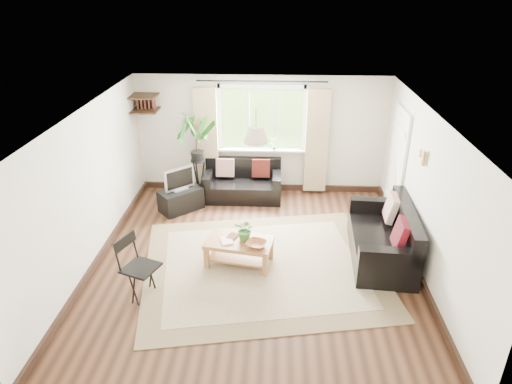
{
  "coord_description": "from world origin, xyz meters",
  "views": [
    {
      "loc": [
        0.31,
        -6.02,
        4.13
      ],
      "look_at": [
        0.0,
        0.4,
        1.05
      ],
      "focal_mm": 32.0,
      "sensor_mm": 36.0,
      "label": 1
    }
  ],
  "objects_px": {
    "tv_stand": "(181,200)",
    "folding_chair": "(141,269)",
    "sofa_back": "(243,182)",
    "sofa_right": "(382,235)",
    "palm_stand": "(197,157)",
    "coffee_table": "(239,252)"
  },
  "relations": [
    {
      "from": "coffee_table",
      "to": "tv_stand",
      "type": "bearing_deg",
      "value": 125.65
    },
    {
      "from": "coffee_table",
      "to": "sofa_back",
      "type": "bearing_deg",
      "value": 92.95
    },
    {
      "from": "sofa_right",
      "to": "folding_chair",
      "type": "relative_size",
      "value": 1.94
    },
    {
      "from": "sofa_back",
      "to": "sofa_right",
      "type": "relative_size",
      "value": 0.86
    },
    {
      "from": "palm_stand",
      "to": "folding_chair",
      "type": "xyz_separation_m",
      "value": [
        -0.27,
        -3.26,
        -0.4
      ]
    },
    {
      "from": "folding_chair",
      "to": "sofa_right",
      "type": "bearing_deg",
      "value": -50.24
    },
    {
      "from": "sofa_right",
      "to": "palm_stand",
      "type": "distance_m",
      "value": 3.9
    },
    {
      "from": "sofa_right",
      "to": "tv_stand",
      "type": "height_order",
      "value": "sofa_right"
    },
    {
      "from": "sofa_right",
      "to": "coffee_table",
      "type": "height_order",
      "value": "sofa_right"
    },
    {
      "from": "tv_stand",
      "to": "coffee_table",
      "type": "bearing_deg",
      "value": -96.01
    },
    {
      "from": "coffee_table",
      "to": "palm_stand",
      "type": "relative_size",
      "value": 0.59
    },
    {
      "from": "coffee_table",
      "to": "folding_chair",
      "type": "xyz_separation_m",
      "value": [
        -1.28,
        -0.87,
        0.25
      ]
    },
    {
      "from": "sofa_back",
      "to": "sofa_right",
      "type": "xyz_separation_m",
      "value": [
        2.36,
        -2.05,
        0.06
      ]
    },
    {
      "from": "sofa_right",
      "to": "coffee_table",
      "type": "xyz_separation_m",
      "value": [
        -2.23,
        -0.29,
        -0.21
      ]
    },
    {
      "from": "tv_stand",
      "to": "folding_chair",
      "type": "bearing_deg",
      "value": -131.96
    },
    {
      "from": "coffee_table",
      "to": "folding_chair",
      "type": "bearing_deg",
      "value": -145.99
    },
    {
      "from": "sofa_back",
      "to": "palm_stand",
      "type": "height_order",
      "value": "palm_stand"
    },
    {
      "from": "sofa_back",
      "to": "folding_chair",
      "type": "relative_size",
      "value": 1.67
    },
    {
      "from": "sofa_right",
      "to": "palm_stand",
      "type": "bearing_deg",
      "value": -119.59
    },
    {
      "from": "tv_stand",
      "to": "palm_stand",
      "type": "height_order",
      "value": "palm_stand"
    },
    {
      "from": "coffee_table",
      "to": "tv_stand",
      "type": "xyz_separation_m",
      "value": [
        -1.27,
        1.77,
        0.0
      ]
    },
    {
      "from": "sofa_back",
      "to": "palm_stand",
      "type": "xyz_separation_m",
      "value": [
        -0.9,
        0.05,
        0.5
      ]
    }
  ]
}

